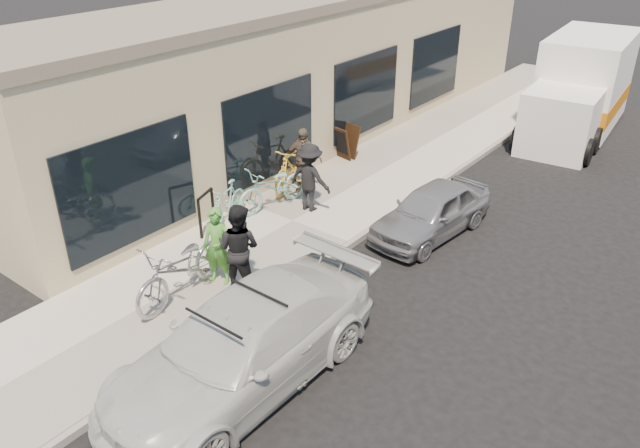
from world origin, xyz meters
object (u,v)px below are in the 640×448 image
Objects in this scene: bike_rack at (206,208)px; sedan_white at (243,345)px; moving_truck at (580,91)px; woman_rider at (218,246)px; cruiser_bike_a at (227,203)px; cruiser_bike_b at (273,187)px; sedan_silver at (431,211)px; bystander_a at (310,177)px; tandem_bike at (182,268)px; sandwich_board at (346,142)px; man_standing at (239,248)px; cruiser_bike_c at (293,167)px; bystander_b at (303,160)px.

bike_rack is 4.65m from sedan_white.
moving_truck reaches higher than woman_rider.
woman_rider reaches higher than cruiser_bike_a.
cruiser_bike_b is at bearing 58.99° from cruiser_bike_a.
sedan_silver is 2.80m from bystander_a.
tandem_bike is at bearing -125.00° from woman_rider.
man_standing reaches higher than sandwich_board.
man_standing is at bearing 45.44° from tandem_bike.
sedan_silver is (3.80, -2.11, -0.06)m from sandwich_board.
cruiser_bike_a is at bearing 92.75° from bike_rack.
sedan_white is at bearing 113.90° from bystander_a.
woman_rider is at bearing 144.92° from sedan_white.
sedan_silver is at bearing 59.19° from tandem_bike.
sedan_white is 2.47× the size of cruiser_bike_b.
bike_rack is 0.19× the size of sedan_white.
cruiser_bike_a is at bearing 113.08° from tandem_bike.
man_standing reaches higher than sedan_white.
sedan_white is 2.66m from woman_rider.
tandem_bike reaches higher than cruiser_bike_a.
cruiser_bike_a is at bearing -77.06° from sandwich_board.
sandwich_board is 6.71m from man_standing.
cruiser_bike_c reaches higher than sandwich_board.
bystander_a is 0.99× the size of bystander_b.
sedan_silver is at bearing -125.46° from man_standing.
cruiser_bike_c is at bearing 157.06° from bystander_b.
bystander_b is at bearing -80.52° from man_standing.
sedan_silver is 2.18× the size of cruiser_bike_a.
bystander_b reaches higher than woman_rider.
cruiser_bike_c is at bearing -119.00° from moving_truck.
woman_rider is at bearing -61.38° from cruiser_bike_a.
cruiser_bike_b reaches higher than cruiser_bike_a.
man_standing is (-1.83, -12.91, -0.26)m from moving_truck.
bystander_a is at bearing -71.35° from bystander_b.
man_standing is 4.38m from bystander_b.
bike_rack is 12.44m from moving_truck.
sedan_silver is (-0.08, 5.85, -0.14)m from sedan_white.
sedan_white reaches higher than cruiser_bike_b.
sandwich_board is 0.60× the size of woman_rider.
bike_rack is 2.41m from tandem_bike.
tandem_bike is 1.47× the size of woman_rider.
cruiser_bike_b is at bearing 26.77° from bystander_a.
woman_rider is at bearing -81.18° from cruiser_bike_c.
sedan_silver is 4.53m from man_standing.
man_standing reaches higher than sedan_silver.
bystander_a is (-2.86, -9.60, -0.32)m from moving_truck.
tandem_bike is (-2.46, -13.73, -0.52)m from moving_truck.
moving_truck is 10.68m from cruiser_bike_b.
sedan_silver is at bearing -17.34° from sandwich_board.
bystander_a is (-2.70, 4.95, 0.25)m from sedan_white.
bystander_b is (0.41, -2.33, 0.34)m from sandwich_board.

